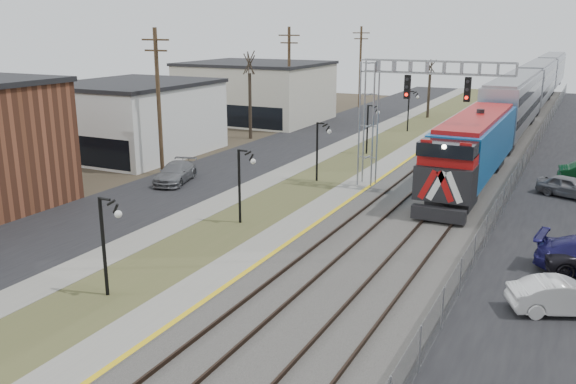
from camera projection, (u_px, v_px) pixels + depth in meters
The scene contains 18 objects.
street_west at pixel (268, 152), 50.12m from camera, with size 7.00×120.00×0.04m, color black.
sidewalk at pixel (318, 157), 48.18m from camera, with size 2.00×120.00×0.08m, color gray.
grass_median at pixel (353, 161), 46.90m from camera, with size 4.00×120.00×0.06m, color #4B4F2A.
platform at pixel (391, 164), 45.58m from camera, with size 2.00×120.00×0.24m, color gray.
ballast_bed at pixel (459, 171), 43.44m from camera, with size 8.00×120.00×0.20m, color #595651.
platform_edge at pixel (403, 163), 45.17m from camera, with size 0.24×120.00×0.01m, color gold.
track_near at pixel (431, 166), 44.25m from camera, with size 1.58×120.00×0.15m.
track_far at pixel (481, 171), 42.75m from camera, with size 1.58×120.00×0.15m.
train at pixel (530, 91), 69.23m from camera, with size 3.00×85.85×5.33m.
signal_gantry at pixel (396, 102), 37.13m from camera, with size 9.00×1.07×8.15m.
lampposts at pixel (242, 186), 31.95m from camera, with size 0.14×62.14×4.00m.
utility_poles at pixel (159, 103), 41.46m from camera, with size 0.28×80.28×10.00m.
fence at pixel (522, 167), 41.45m from camera, with size 0.04×120.00×1.60m, color gray.
buildings_west at pixel (81, 127), 44.10m from camera, with size 14.00×67.00×7.00m.
bare_trees at pixel (277, 113), 53.29m from camera, with size 12.30×42.30×5.95m.
car_lot_b at pixel (564, 298), 22.00m from camera, with size 1.35×3.87×1.27m, color silver.
car_lot_e at pixel (570, 187), 36.87m from camera, with size 1.53×3.81×1.30m, color slate.
car_street_b at pixel (175, 173), 40.36m from camera, with size 1.83×4.50×1.31m, color slate.
Camera 1 is at (11.93, -8.29, 10.15)m, focal length 38.00 mm.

